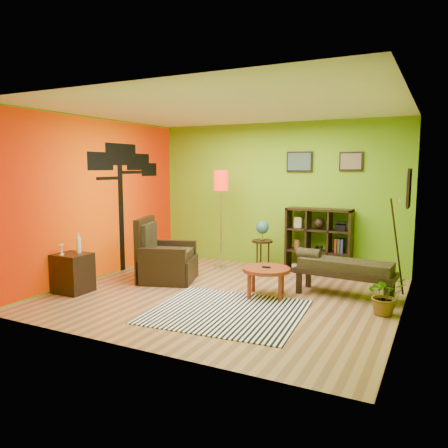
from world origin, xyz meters
The scene contains 11 objects.
ground centered at (0.00, 0.00, 0.00)m, with size 5.00×5.00×0.00m, color #A9794E.
room_shell centered at (-0.09, 0.01, 1.80)m, with size 5.04×4.54×2.82m.
zebra_rug centered at (0.38, -0.72, 0.01)m, with size 2.00×1.79×0.01m, color white.
coffee_table centered at (0.59, 0.20, 0.38)m, with size 0.72×0.72×0.46m.
armchair centered at (-1.33, 0.29, 0.33)m, with size 1.13×1.12×1.09m.
side_cabinet centered at (-2.20, -0.95, 0.31)m, with size 0.52×0.47×0.93m.
floor_lamp centered at (-0.88, 1.57, 1.53)m, with size 0.29×0.29×1.89m.
globe_table centered at (-0.09, 1.72, 0.72)m, with size 0.39×0.39×0.95m.
cube_shelf centered at (0.91, 2.03, 0.60)m, with size 1.20×0.35×1.20m.
bench centered at (1.61, 0.74, 0.43)m, with size 1.52×0.64×0.68m.
potted_plant centered at (2.30, 0.13, 0.21)m, with size 0.49×0.54×0.42m, color #26661E.
Camera 1 is at (2.91, -5.83, 1.94)m, focal length 35.00 mm.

